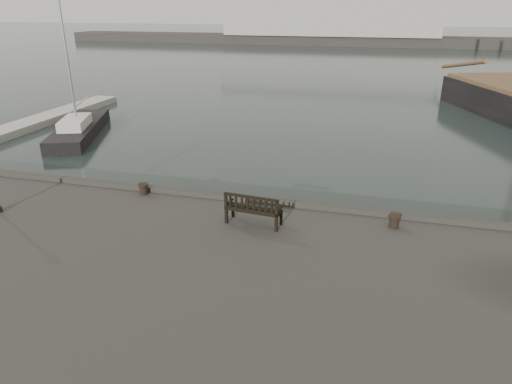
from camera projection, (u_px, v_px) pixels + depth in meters
ground at (256, 238)px, 17.16m from camera, size 400.00×400.00×0.00m
pontoon at (9, 131)px, 30.80m from camera, size 2.00×24.00×0.50m
breakwater at (346, 24)px, 98.83m from camera, size 140.00×9.50×12.20m
bench at (253, 215)px, 14.64m from camera, size 1.86×0.79×1.04m
bollard_left at (144, 189)px, 17.05m from camera, size 0.44×0.44×0.40m
bollard_right at (394, 222)px, 14.47m from camera, size 0.40×0.40×0.41m
yacht_c at (80, 132)px, 30.68m from camera, size 5.52×9.47×12.57m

